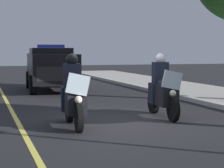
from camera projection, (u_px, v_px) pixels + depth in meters
ground_plane at (120, 121)px, 10.74m from camera, size 80.00×80.00×0.00m
lane_stripe_center at (20, 126)px, 10.00m from camera, size 48.00×0.12×0.01m
police_motorcycle_lead_left at (73, 97)px, 9.95m from camera, size 2.14×0.61×1.72m
police_motorcycle_lead_right at (163, 91)px, 11.34m from camera, size 2.14×0.61×1.72m
police_suv at (51, 67)px, 18.83m from camera, size 5.01×2.33×2.05m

